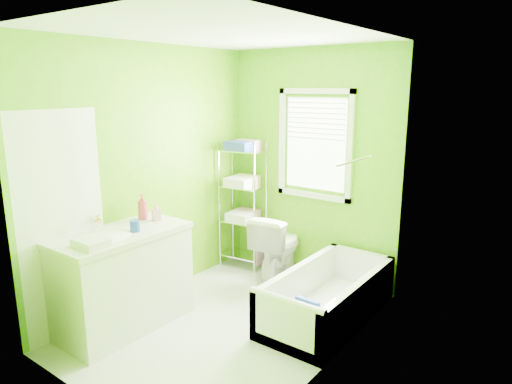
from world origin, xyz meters
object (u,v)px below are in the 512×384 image
Objects in this scene: wire_shelf_unit at (244,191)px; toilet at (277,245)px; vanity at (123,277)px; bathtub at (326,304)px.

toilet is at bearing -4.60° from wire_shelf_unit.
vanity is (-0.51, -1.78, 0.10)m from toilet.
wire_shelf_unit is at bearing 157.80° from bathtub.
vanity is 0.78× the size of wire_shelf_unit.
vanity reaches higher than bathtub.
bathtub is 0.99× the size of wire_shelf_unit.
wire_shelf_unit reaches higher than toilet.
toilet is (-0.94, 0.55, 0.23)m from bathtub.
toilet is 0.63× the size of vanity.
bathtub is 2.01× the size of toilet.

